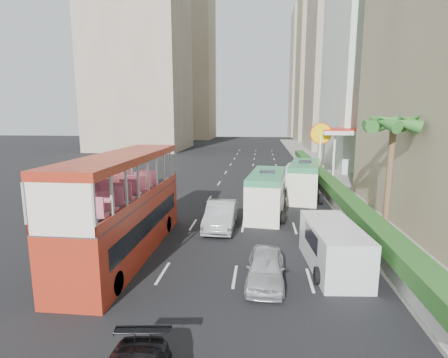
# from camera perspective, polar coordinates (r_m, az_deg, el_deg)

# --- Properties ---
(ground_plane) EXTENTS (200.00, 200.00, 0.00)m
(ground_plane) POSITION_cam_1_polar(r_m,az_deg,el_deg) (17.50, 3.60, -12.84)
(ground_plane) COLOR black
(ground_plane) RESTS_ON ground
(double_decker_bus) EXTENTS (2.50, 11.00, 5.06)m
(double_decker_bus) POSITION_cam_1_polar(r_m,az_deg,el_deg) (17.92, -15.89, -4.12)
(double_decker_bus) COLOR #9C2615
(double_decker_bus) RESTS_ON ground
(car_silver_lane_a) EXTENTS (1.76, 4.94, 1.62)m
(car_silver_lane_a) POSITION_cam_1_polar(r_m,az_deg,el_deg) (21.93, -0.50, -7.95)
(car_silver_lane_a) COLOR silver
(car_silver_lane_a) RESTS_ON ground
(car_silver_lane_b) EXTENTS (1.71, 3.92, 1.31)m
(car_silver_lane_b) POSITION_cam_1_polar(r_m,az_deg,el_deg) (15.33, 6.74, -16.40)
(car_silver_lane_b) COLOR silver
(car_silver_lane_b) RESTS_ON ground
(van_asset) EXTENTS (3.13, 5.27, 1.37)m
(van_asset) POSITION_cam_1_polar(r_m,az_deg,el_deg) (32.98, 6.50, -1.79)
(van_asset) COLOR silver
(van_asset) RESTS_ON ground
(minibus_near) EXTENTS (2.96, 6.89, 2.96)m
(minibus_near) POSITION_cam_1_polar(r_m,az_deg,el_deg) (24.74, 6.99, -2.36)
(minibus_near) COLOR silver
(minibus_near) RESTS_ON ground
(minibus_far) EXTENTS (3.41, 7.07, 3.01)m
(minibus_far) POSITION_cam_1_polar(r_m,az_deg,el_deg) (30.19, 12.99, -0.21)
(minibus_far) COLOR silver
(minibus_far) RESTS_ON ground
(panel_van_near) EXTENTS (2.46, 5.25, 2.04)m
(panel_van_near) POSITION_cam_1_polar(r_m,az_deg,el_deg) (16.84, 17.40, -10.53)
(panel_van_near) COLOR silver
(panel_van_near) RESTS_ON ground
(panel_van_far) EXTENTS (2.83, 5.12, 1.94)m
(panel_van_far) POSITION_cam_1_polar(r_m,az_deg,el_deg) (35.67, 11.63, 0.56)
(panel_van_far) COLOR silver
(panel_van_far) RESTS_ON ground
(sidewalk) EXTENTS (6.00, 120.00, 0.18)m
(sidewalk) POSITION_cam_1_polar(r_m,az_deg,el_deg) (42.47, 17.32, 0.64)
(sidewalk) COLOR #99968C
(sidewalk) RESTS_ON ground
(kerb_wall) EXTENTS (0.30, 44.00, 1.00)m
(kerb_wall) POSITION_cam_1_polar(r_m,az_deg,el_deg) (31.22, 16.20, -1.55)
(kerb_wall) COLOR silver
(kerb_wall) RESTS_ON sidewalk
(hedge) EXTENTS (1.10, 44.00, 0.70)m
(hedge) POSITION_cam_1_polar(r_m,az_deg,el_deg) (31.06, 16.28, -0.02)
(hedge) COLOR #2D6626
(hedge) RESTS_ON kerb_wall
(palm_tree) EXTENTS (0.36, 0.36, 6.40)m
(palm_tree) POSITION_cam_1_polar(r_m,az_deg,el_deg) (21.61, 25.34, 0.01)
(palm_tree) COLOR brown
(palm_tree) RESTS_ON sidewalk
(shell_station) EXTENTS (6.50, 8.00, 5.50)m
(shell_station) POSITION_cam_1_polar(r_m,az_deg,el_deg) (40.40, 19.46, 3.86)
(shell_station) COLOR silver
(shell_station) RESTS_ON ground
(tower_mid) EXTENTS (16.00, 16.00, 50.00)m
(tower_mid) POSITION_cam_1_polar(r_m,az_deg,el_deg) (78.22, 20.38, 23.10)
(tower_mid) COLOR tan
(tower_mid) RESTS_ON ground
(tower_far_a) EXTENTS (14.00, 14.00, 44.00)m
(tower_far_a) POSITION_cam_1_polar(r_m,az_deg,el_deg) (100.58, 16.18, 18.56)
(tower_far_a) COLOR tan
(tower_far_a) RESTS_ON ground
(tower_far_b) EXTENTS (14.00, 14.00, 40.00)m
(tower_far_b) POSITION_cam_1_polar(r_m,az_deg,el_deg) (121.90, 14.28, 16.18)
(tower_far_b) COLOR tan
(tower_far_b) RESTS_ON ground
(tower_left_a) EXTENTS (18.00, 18.00, 52.00)m
(tower_left_a) POSITION_cam_1_polar(r_m,az_deg,el_deg) (77.62, -13.93, 24.29)
(tower_left_a) COLOR tan
(tower_left_a) RESTS_ON ground
(tower_left_b) EXTENTS (16.00, 16.00, 46.00)m
(tower_left_b) POSITION_cam_1_polar(r_m,az_deg,el_deg) (109.66, -6.29, 18.70)
(tower_left_b) COLOR tan
(tower_left_b) RESTS_ON ground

